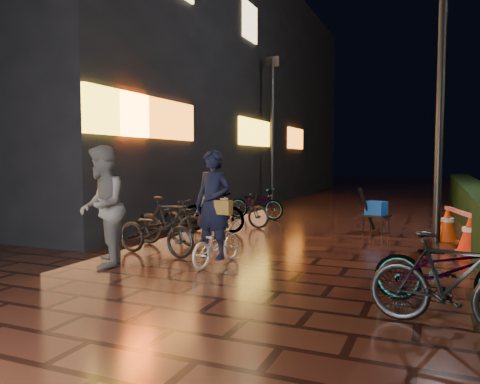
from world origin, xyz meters
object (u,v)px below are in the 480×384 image
at_px(cart_assembly, 375,210).
at_px(cyclist, 215,223).
at_px(traffic_barrier, 458,228).
at_px(bystander_person, 102,206).

bearing_deg(cart_assembly, cyclist, -114.46).
distance_m(cyclist, traffic_barrier, 4.90).
relative_size(bystander_person, traffic_barrier, 1.08).
relative_size(cyclist, cart_assembly, 1.74).
bearing_deg(traffic_barrier, cart_assembly, 148.83).
distance_m(traffic_barrier, cart_assembly, 1.96).
distance_m(bystander_person, cart_assembly, 6.18).
height_order(bystander_person, cart_assembly, bystander_person).
height_order(cyclist, cart_assembly, cyclist).
relative_size(bystander_person, cart_assembly, 1.81).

